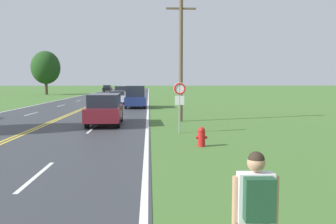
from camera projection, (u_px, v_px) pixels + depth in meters
The scene contains 10 objects.
hitchhiker_person at pixel (256, 205), 4.19m from camera, with size 0.56×0.41×1.64m.
fire_hydrant at pixel (202, 137), 13.44m from camera, with size 0.43×0.27×0.74m.
traffic_sign at pixel (180, 95), 16.80m from camera, with size 0.60×0.10×2.42m.
utility_pole_midground at pixel (181, 58), 21.62m from camera, with size 1.80×0.24×7.43m.
tree_left_verge at pixel (46, 68), 65.37m from camera, with size 5.26×5.26×8.01m.
car_maroon_suv_nearest at pixel (105, 108), 20.16m from camera, with size 1.97×4.82×1.75m.
car_dark_blue_van_approaching at pixel (135, 97), 33.08m from camera, with size 2.02×4.46×2.05m.
car_white_sedan_mid_near at pixel (117, 97), 39.28m from camera, with size 1.94×4.43×1.40m.
car_champagne_suv_mid_far at pixel (121, 92), 51.27m from camera, with size 2.06×3.97×1.77m.
car_black_sedan_receding at pixel (107, 88), 82.32m from camera, with size 1.85×3.93×1.57m.
Camera 1 is at (5.91, -1.73, 2.47)m, focal length 38.00 mm.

